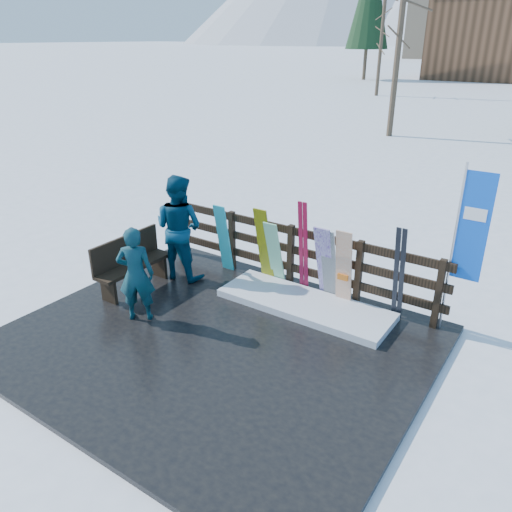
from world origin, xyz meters
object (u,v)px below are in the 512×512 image
Objects in this scene: snowboard_5 at (344,269)px; person_back at (179,227)px; bench at (131,261)px; snowboard_1 at (275,254)px; person_front at (136,274)px; snowboard_4 at (329,266)px; rental_flag at (468,233)px; snowboard_3 at (325,264)px; snowboard_2 at (264,246)px; snowboard_0 at (224,238)px.

snowboard_5 is 0.71× the size of person_back.
snowboard_1 is at bearing 35.36° from bench.
person_front is at bearing -37.60° from bench.
person_back reaches higher than snowboard_4.
snowboard_3 is at bearing -172.54° from rental_flag.
rental_flag reaches higher than snowboard_4.
snowboard_2 is at bearing -163.63° from person_back.
snowboard_0 is at bearing -127.09° from person_front.
snowboard_5 is (0.26, 0.00, 0.01)m from snowboard_4.
snowboard_2 reaches higher than snowboard_4.
snowboard_1 is at bearing -166.36° from person_back.
snowboard_2 is 0.96× the size of person_front.
snowboard_3 is at bearing 25.72° from bench.
snowboard_0 is 0.95× the size of snowboard_3.
person_front reaches higher than snowboard_1.
snowboard_0 is 2.46m from snowboard_5.
rental_flag is at bearing 3.69° from snowboard_0.
rental_flag reaches higher than snowboard_2.
rental_flag is at bearing -175.88° from person_back.
person_back reaches higher than snowboard_0.
bench is at bearing -161.20° from rental_flag.
snowboard_2 is at bearing -180.00° from snowboard_4.
snowboard_3 is 1.04× the size of snowboard_4.
person_back reaches higher than snowboard_5.
snowboard_4 is 0.71× the size of person_back.
snowboard_1 is at bearing -154.57° from person_front.
snowboard_0 is 2.12m from snowboard_3.
snowboard_1 is 1.32m from snowboard_5.
snowboard_5 reaches higher than snowboard_4.
person_back reaches higher than snowboard_1.
rental_flag reaches higher than snowboard_1.
snowboard_5 is 0.89× the size of person_front.
snowboard_0 is 0.99× the size of snowboard_5.
snowboard_3 is 0.55× the size of rental_flag.
snowboard_1 is (1.14, 0.00, -0.04)m from snowboard_0.
person_front is 1.63m from person_back.
bench is at bearing -144.64° from snowboard_1.
snowboard_1 reaches higher than bench.
snowboard_2 is 1.08× the size of snowboard_4.
snowboard_1 is at bearing 180.00° from snowboard_4.
bench is 3.40m from snowboard_3.
snowboard_3 reaches higher than snowboard_5.
bench is 1.15× the size of snowboard_1.
snowboard_0 is (0.94, 1.47, 0.16)m from bench.
snowboard_3 reaches higher than snowboard_0.
snowboard_1 is 0.94× the size of snowboard_4.
person_back is (-0.49, 1.54, 0.20)m from person_front.
snowboard_2 is 1.08× the size of snowboard_5.
snowboard_4 is 1.00× the size of snowboard_5.
snowboard_2 reaches higher than snowboard_0.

